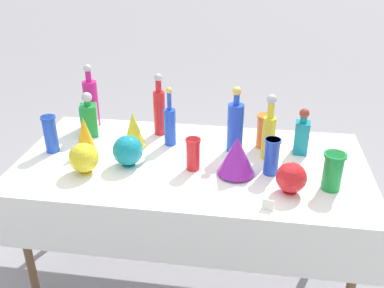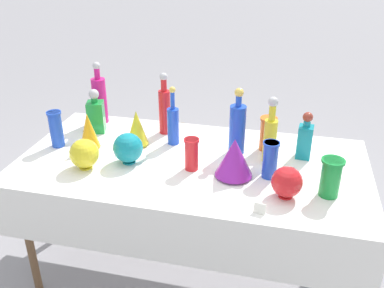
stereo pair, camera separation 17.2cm
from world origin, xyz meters
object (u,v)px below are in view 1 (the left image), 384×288
object	(u,v)px
square_decanter_0	(302,134)
cardboard_box_behind_left	(146,159)
slender_vase_3	(272,155)
round_bowl_2	(291,178)
tall_bottle_2	(269,132)
square_decanter_1	(89,117)
tall_bottle_4	(235,126)
slender_vase_4	(333,170)
tall_bottle_0	(170,124)
round_bowl_1	(84,158)
slender_vase_2	(50,133)
slender_vase_0	(264,130)
round_bowl_0	(128,150)
tall_bottle_1	(159,109)
slender_vase_1	(193,153)
tall_bottle_3	(91,101)
fluted_vase_0	(134,130)
fluted_vase_2	(237,156)

from	to	relation	value
square_decanter_0	cardboard_box_behind_left	size ratio (longest dim) A/B	0.50
slender_vase_3	round_bowl_2	distance (m)	0.19
tall_bottle_2	square_decanter_1	bearing A→B (deg)	172.58
tall_bottle_4	slender_vase_4	distance (m)	0.58
tall_bottle_0	square_decanter_0	xyz separation A→B (m)	(0.73, -0.00, -0.01)
tall_bottle_2	round_bowl_1	distance (m)	0.97
tall_bottle_4	slender_vase_2	xyz separation A→B (m)	(-1.00, -0.16, -0.04)
slender_vase_0	slender_vase_2	bearing A→B (deg)	-168.80
tall_bottle_4	round_bowl_1	world-z (taller)	tall_bottle_4
tall_bottle_4	round_bowl_0	distance (m)	0.60
tall_bottle_1	tall_bottle_4	bearing A→B (deg)	-18.85
cardboard_box_behind_left	tall_bottle_0	bearing A→B (deg)	-65.02
tall_bottle_1	tall_bottle_2	size ratio (longest dim) A/B	1.04
square_decanter_0	round_bowl_0	bearing A→B (deg)	-163.14
round_bowl_1	round_bowl_2	xyz separation A→B (m)	(1.02, -0.03, -0.00)
slender_vase_1	slender_vase_2	bearing A→B (deg)	174.29
tall_bottle_2	square_decanter_1	distance (m)	1.06
slender_vase_2	round_bowl_1	size ratio (longest dim) A/B	1.32
tall_bottle_3	square_decanter_0	size ratio (longest dim) A/B	1.49
round_bowl_1	round_bowl_2	distance (m)	1.02
slender_vase_0	slender_vase_3	distance (m)	0.30
square_decanter_0	round_bowl_1	size ratio (longest dim) A/B	1.65
fluted_vase_0	cardboard_box_behind_left	bearing A→B (deg)	101.91
round_bowl_1	cardboard_box_behind_left	world-z (taller)	round_bowl_1
square_decanter_1	round_bowl_0	distance (m)	0.46
square_decanter_1	slender_vase_3	distance (m)	1.11
tall_bottle_1	tall_bottle_4	distance (m)	0.48
tall_bottle_4	square_decanter_0	bearing A→B (deg)	4.06
square_decanter_0	round_bowl_1	bearing A→B (deg)	-160.95
tall_bottle_4	round_bowl_1	distance (m)	0.82
square_decanter_0	round_bowl_2	xyz separation A→B (m)	(-0.08, -0.41, -0.03)
tall_bottle_0	tall_bottle_4	world-z (taller)	tall_bottle_4
slender_vase_2	round_bowl_1	distance (m)	0.33
tall_bottle_4	slender_vase_3	xyz separation A→B (m)	(0.20, -0.22, -0.05)
tall_bottle_1	square_decanter_0	world-z (taller)	tall_bottle_1
fluted_vase_0	round_bowl_2	bearing A→B (deg)	-21.99
tall_bottle_3	round_bowl_0	bearing A→B (deg)	-52.09
fluted_vase_0	square_decanter_0	bearing A→B (deg)	4.39
fluted_vase_2	fluted_vase_0	bearing A→B (deg)	159.69
tall_bottle_1	round_bowl_2	size ratio (longest dim) A/B	2.47
square_decanter_0	fluted_vase_2	size ratio (longest dim) A/B	1.27
slender_vase_0	fluted_vase_0	bearing A→B (deg)	-170.73
square_decanter_1	fluted_vase_0	size ratio (longest dim) A/B	1.28
slender_vase_1	square_decanter_0	bearing A→B (deg)	25.22
slender_vase_4	slender_vase_0	bearing A→B (deg)	128.42
slender_vase_1	slender_vase_3	distance (m)	0.39
tall_bottle_3	round_bowl_0	size ratio (longest dim) A/B	2.37
tall_bottle_3	slender_vase_1	xyz separation A→B (m)	(0.71, -0.46, -0.07)
slender_vase_1	round_bowl_2	world-z (taller)	slender_vase_1
square_decanter_1	tall_bottle_3	bearing A→B (deg)	103.99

